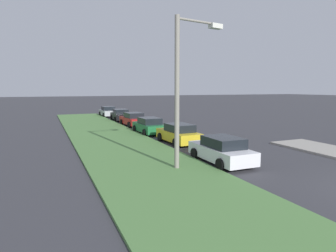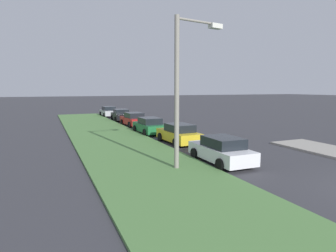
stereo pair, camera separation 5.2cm
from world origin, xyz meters
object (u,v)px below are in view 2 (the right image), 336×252
object	(u,v)px
parked_car_green	(149,126)
streetlight	(183,82)
parked_car_yellow	(179,134)
parked_car_red	(134,119)
parked_car_white	(221,150)
parked_car_black	(121,115)
parked_car_silver	(108,112)

from	to	relation	value
parked_car_green	streetlight	world-z (taller)	streetlight
parked_car_yellow	parked_car_red	xyz separation A→B (m)	(11.02, 0.22, 0.00)
parked_car_green	parked_car_white	bearing A→B (deg)	179.66
parked_car_white	streetlight	bearing A→B (deg)	95.70
parked_car_black	parked_car_yellow	bearing A→B (deg)	-176.57
parked_car_black	parked_car_white	bearing A→B (deg)	-177.61
parked_car_yellow	streetlight	bearing A→B (deg)	154.63
parked_car_yellow	parked_car_black	size ratio (longest dim) A/B	0.99
parked_car_red	parked_car_black	size ratio (longest dim) A/B	1.00
parked_car_white	parked_car_yellow	world-z (taller)	same
parked_car_green	parked_car_black	bearing A→B (deg)	-2.16
parked_car_white	parked_car_black	bearing A→B (deg)	0.29
parked_car_silver	parked_car_red	bearing A→B (deg)	-178.95
parked_car_white	parked_car_silver	world-z (taller)	same
parked_car_silver	streetlight	bearing A→B (deg)	175.05
parked_car_white	parked_car_yellow	xyz separation A→B (m)	(6.10, -0.32, 0.00)
parked_car_green	parked_car_silver	bearing A→B (deg)	-0.81
parked_car_yellow	parked_car_white	bearing A→B (deg)	175.55
parked_car_red	streetlight	size ratio (longest dim) A/B	0.58
parked_car_silver	parked_car_yellow	bearing A→B (deg)	-179.13
parked_car_white	parked_car_silver	distance (m)	28.89
parked_car_yellow	parked_car_silver	world-z (taller)	same
parked_car_red	parked_car_black	distance (m)	5.65
parked_car_green	streetlight	bearing A→B (deg)	167.47
parked_car_green	parked_car_yellow	bearing A→B (deg)	-175.97
parked_car_black	streetlight	xyz separation A→B (m)	(-23.00, 2.57, 3.67)
parked_car_yellow	parked_car_green	xyz separation A→B (m)	(5.23, 0.47, 0.00)
parked_car_white	parked_car_silver	bearing A→B (deg)	0.92
parked_car_silver	streetlight	xyz separation A→B (m)	(-29.12, 2.27, 3.67)
parked_car_white	parked_car_yellow	bearing A→B (deg)	-2.55
parked_car_black	parked_car_silver	distance (m)	6.12
parked_car_black	parked_car_silver	bearing A→B (deg)	5.36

